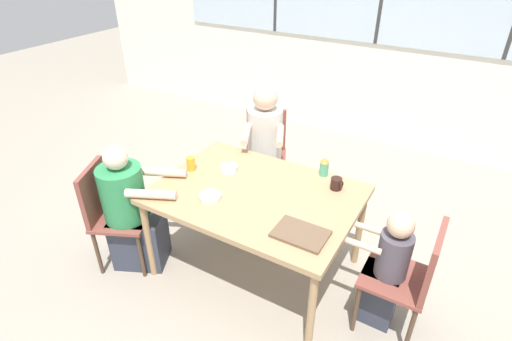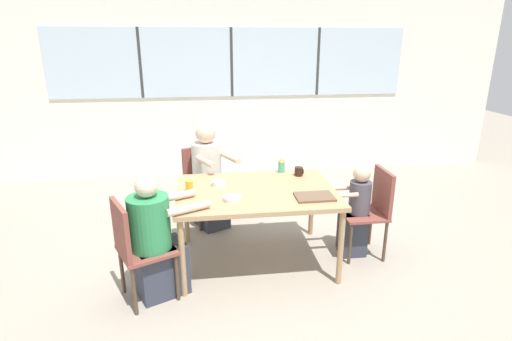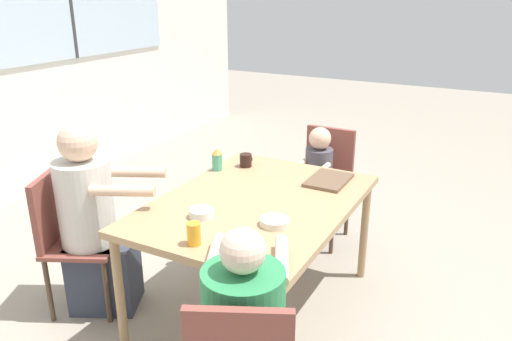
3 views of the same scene
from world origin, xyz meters
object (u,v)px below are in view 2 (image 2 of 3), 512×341
Objects in this scene: person_man_blue_shirt at (209,180)px; juice_glass at (189,186)px; sippy_cup at (282,165)px; chair_for_man_blue_shirt at (202,178)px; bowl_white_shallow at (219,183)px; bowl_cereal at (232,199)px; person_woman_green_shirt at (156,243)px; chair_for_woman_green_shirt at (134,243)px; chair_for_toddler at (373,205)px; person_toddler at (356,214)px; coffee_mug at (299,171)px.

person_man_blue_shirt is 0.90m from juice_glass.
sippy_cup is 1.35× the size of juice_glass.
chair_for_man_blue_shirt reaches higher than bowl_white_shallow.
person_woman_green_shirt is at bearing -164.55° from bowl_cereal.
juice_glass is (0.42, 0.49, 0.27)m from chair_for_woman_green_shirt.
chair_for_toddler reaches higher than bowl_white_shallow.
sippy_cup is 0.97× the size of bowl_cereal.
juice_glass is at bearing 52.50° from person_man_blue_shirt.
sippy_cup is (-0.64, 0.47, 0.37)m from person_toddler.
coffee_mug is at bearing 56.09° from person_toddler.
chair_for_toddler is at bearing -27.27° from coffee_mug.
chair_for_woman_green_shirt and chair_for_toddler have the same top height.
chair_for_toddler is 2.02m from person_woman_green_shirt.
coffee_mug is (0.88, -0.53, 0.24)m from person_man_blue_shirt.
chair_for_man_blue_shirt is 1.46m from person_woman_green_shirt.
bowl_white_shallow is (0.16, -0.86, 0.24)m from chair_for_man_blue_shirt.
person_man_blue_shirt is at bearing 130.62° from chair_for_woman_green_shirt.
chair_for_woman_green_shirt and chair_for_man_blue_shirt have the same top height.
bowl_white_shallow is (-0.80, -0.18, -0.02)m from coffee_mug.
chair_for_woman_green_shirt is at bearing -162.53° from bowl_cereal.
chair_for_toddler is at bearing 124.92° from person_man_blue_shirt.
juice_glass is (-1.71, 0.02, 0.27)m from chair_for_toddler.
chair_for_woman_green_shirt is 5.63× the size of bowl_cereal.
chair_for_man_blue_shirt is at bearing 100.30° from bowl_white_shallow.
juice_glass is at bearing 58.29° from chair_for_man_blue_shirt.
person_man_blue_shirt is 7.88× the size of sippy_cup.
person_man_blue_shirt is 1.62m from person_toddler.
bowl_white_shallow is 0.39m from bowl_cereal.
person_man_blue_shirt is at bearing 90.00° from chair_for_man_blue_shirt.
person_toddler reaches higher than chair_for_man_blue_shirt.
chair_for_man_blue_shirt is 6.65× the size of bowl_white_shallow.
person_toddler is 7.08× the size of bowl_white_shallow.
sippy_cup is at bearing 54.21° from person_toddler.
chair_for_man_blue_shirt is at bearing 57.94° from chair_for_toddler.
person_toddler is at bearing -0.71° from juice_glass.
chair_for_man_blue_shirt is 0.90m from bowl_white_shallow.
chair_for_woman_green_shirt is 1.71m from coffee_mug.
chair_for_woman_green_shirt is 0.18m from person_woman_green_shirt.
bowl_white_shallow is (-1.29, 0.15, 0.32)m from person_toddler.
person_man_blue_shirt is at bearing 96.79° from bowl_white_shallow.
sippy_cup reaches higher than chair_for_man_blue_shirt.
sippy_cup is at bearing 101.03° from person_woman_green_shirt.
chair_for_toddler reaches higher than juice_glass.
coffee_mug is (1.48, 0.80, 0.26)m from chair_for_woman_green_shirt.
person_toddler is 1.59m from juice_glass.
bowl_white_shallow is at bearing -154.32° from sippy_cup.
chair_for_man_blue_shirt is 1.89m from chair_for_toddler.
chair_for_man_blue_shirt is (0.53, 1.48, 0.00)m from chair_for_woman_green_shirt.
chair_for_man_blue_shirt is 5.63× the size of bowl_cereal.
person_man_blue_shirt is at bearing 99.46° from bowl_cereal.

